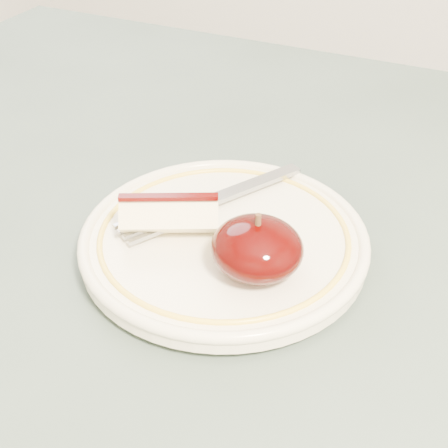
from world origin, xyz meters
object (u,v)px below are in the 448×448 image
at_px(apple_half, 257,248).
at_px(plate, 224,239).
at_px(fork, 210,201).
at_px(table, 142,323).

bearing_deg(apple_half, plate, 143.80).
xyz_separation_m(plate, fork, (-0.03, 0.03, 0.01)).
distance_m(plate, apple_half, 0.05).
xyz_separation_m(apple_half, fork, (-0.06, 0.06, -0.01)).
height_order(apple_half, fork, apple_half).
height_order(plate, fork, fork).
relative_size(table, apple_half, 14.31).
bearing_deg(fork, plate, -108.31).
bearing_deg(fork, apple_half, -101.62).
height_order(table, plate, plate).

